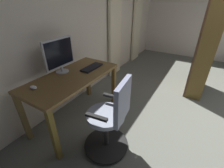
# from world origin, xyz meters

# --- Properties ---
(back_room_partition) EXTENTS (5.72, 0.10, 2.77)m
(back_room_partition) POSITION_xyz_m (0.00, -2.72, 1.38)
(back_room_partition) COLOR beige
(back_room_partition) RESTS_ON ground
(curtain_left_panel) EXTENTS (0.47, 0.06, 2.34)m
(curtain_left_panel) POSITION_xyz_m (-1.71, -2.61, 1.17)
(curtain_left_panel) COLOR beige
(curtain_left_panel) RESTS_ON ground
(curtain_right_panel) EXTENTS (0.48, 0.06, 2.34)m
(curtain_right_panel) POSITION_xyz_m (-0.45, -2.61, 1.17)
(curtain_right_panel) COLOR beige
(curtain_right_panel) RESTS_ON ground
(desk) EXTENTS (1.36, 0.65, 0.76)m
(desk) POSITION_xyz_m (1.34, -2.24, 0.65)
(desk) COLOR brown
(desk) RESTS_ON ground
(office_chair) EXTENTS (0.56, 0.56, 1.00)m
(office_chair) POSITION_xyz_m (1.55, -1.50, 0.46)
(office_chair) COLOR black
(office_chair) RESTS_ON ground
(computer_monitor) EXTENTS (0.48, 0.18, 0.47)m
(computer_monitor) POSITION_xyz_m (1.32, -2.45, 1.02)
(computer_monitor) COLOR #B7BCC1
(computer_monitor) RESTS_ON desk
(computer_keyboard) EXTENTS (0.38, 0.15, 0.02)m
(computer_keyboard) POSITION_xyz_m (0.99, -2.17, 0.77)
(computer_keyboard) COLOR black
(computer_keyboard) RESTS_ON desk
(computer_mouse) EXTENTS (0.06, 0.10, 0.04)m
(computer_mouse) POSITION_xyz_m (1.83, -2.37, 0.78)
(computer_mouse) COLOR white
(computer_mouse) RESTS_ON desk
(bookshelf) EXTENTS (0.79, 0.30, 1.77)m
(bookshelf) POSITION_xyz_m (-0.59, -0.81, 0.89)
(bookshelf) COLOR brown
(bookshelf) RESTS_ON ground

